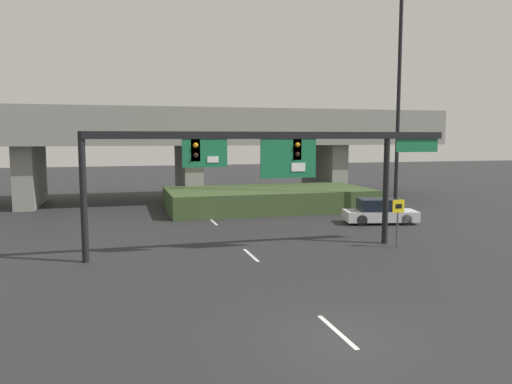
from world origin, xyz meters
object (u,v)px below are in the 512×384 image
highway_light_pole_near (399,69)px  parked_sedan_near_right (379,212)px  signal_gantry (270,154)px  speed_limit_sign (398,216)px

highway_light_pole_near → parked_sedan_near_right: highway_light_pole_near is taller
highway_light_pole_near → parked_sedan_near_right: size_ratio=4.01×
signal_gantry → parked_sedan_near_right: (8.43, 5.17, -3.70)m
parked_sedan_near_right → signal_gantry: bearing=-135.9°
signal_gantry → highway_light_pole_near: 14.32m
signal_gantry → highway_light_pole_near: size_ratio=0.92×
signal_gantry → parked_sedan_near_right: size_ratio=3.70×
signal_gantry → speed_limit_sign: (5.91, -0.99, -2.87)m
signal_gantry → parked_sedan_near_right: bearing=31.5°
speed_limit_sign → highway_light_pole_near: 12.80m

